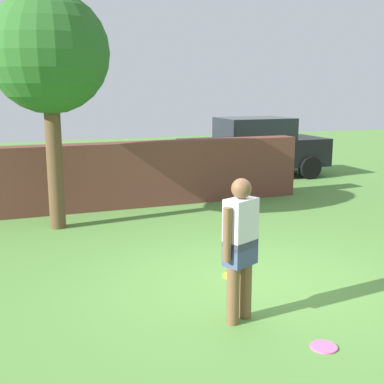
% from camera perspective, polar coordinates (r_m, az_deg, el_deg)
% --- Properties ---
extents(ground_plane, '(40.00, 40.00, 0.00)m').
position_cam_1_polar(ground_plane, '(6.91, 6.91, -10.20)').
color(ground_plane, '#568C3D').
extents(brick_wall, '(10.13, 0.50, 1.41)m').
position_cam_1_polar(brick_wall, '(10.89, -12.54, 1.56)').
color(brick_wall, brown).
rests_on(brick_wall, ground).
extents(tree, '(2.12, 2.12, 4.22)m').
position_cam_1_polar(tree, '(9.49, -15.80, 14.60)').
color(tree, brown).
rests_on(tree, ground).
extents(person, '(0.50, 0.35, 1.62)m').
position_cam_1_polar(person, '(5.57, 5.45, -5.81)').
color(person, brown).
rests_on(person, ground).
extents(car, '(4.22, 1.97, 1.72)m').
position_cam_1_polar(car, '(14.84, 6.97, 4.98)').
color(car, black).
rests_on(car, ground).
extents(frisbee_yellow, '(0.27, 0.27, 0.02)m').
position_cam_1_polar(frisbee_yellow, '(7.14, 4.55, -9.34)').
color(frisbee_yellow, yellow).
rests_on(frisbee_yellow, ground).
extents(frisbee_pink, '(0.27, 0.27, 0.02)m').
position_cam_1_polar(frisbee_pink, '(5.48, 14.59, -16.49)').
color(frisbee_pink, pink).
rests_on(frisbee_pink, ground).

